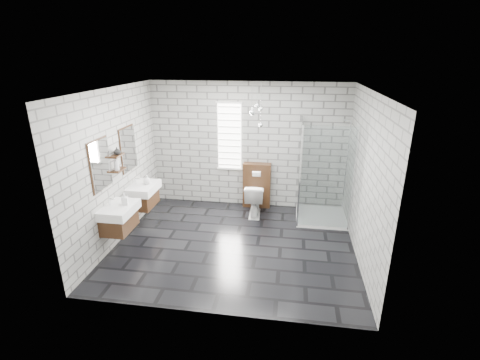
% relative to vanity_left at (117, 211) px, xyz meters
% --- Properties ---
extents(floor, '(4.20, 3.60, 0.02)m').
position_rel_vanity_left_xyz_m(floor, '(1.91, 0.50, -0.77)').
color(floor, black).
rests_on(floor, ground).
extents(ceiling, '(4.20, 3.60, 0.02)m').
position_rel_vanity_left_xyz_m(ceiling, '(1.91, 0.50, 1.95)').
color(ceiling, white).
rests_on(ceiling, wall_back).
extents(wall_back, '(4.20, 0.02, 2.70)m').
position_rel_vanity_left_xyz_m(wall_back, '(1.91, 2.31, 0.59)').
color(wall_back, '#9E9D98').
rests_on(wall_back, floor).
extents(wall_front, '(4.20, 0.02, 2.70)m').
position_rel_vanity_left_xyz_m(wall_front, '(1.91, -1.31, 0.59)').
color(wall_front, '#9E9D98').
rests_on(wall_front, floor).
extents(wall_left, '(0.02, 3.60, 2.70)m').
position_rel_vanity_left_xyz_m(wall_left, '(-0.20, 0.50, 0.59)').
color(wall_left, '#9E9D98').
rests_on(wall_left, floor).
extents(wall_right, '(0.02, 3.60, 2.70)m').
position_rel_vanity_left_xyz_m(wall_right, '(4.02, 0.50, 0.59)').
color(wall_right, '#9E9D98').
rests_on(wall_right, floor).
extents(vanity_left, '(0.47, 0.70, 1.57)m').
position_rel_vanity_left_xyz_m(vanity_left, '(0.00, 0.00, 0.00)').
color(vanity_left, '#402613').
rests_on(vanity_left, wall_left).
extents(vanity_right, '(0.47, 0.70, 1.57)m').
position_rel_vanity_left_xyz_m(vanity_right, '(0.00, 1.00, 0.00)').
color(vanity_right, '#402613').
rests_on(vanity_right, wall_left).
extents(shelf_lower, '(0.14, 0.30, 0.03)m').
position_rel_vanity_left_xyz_m(shelf_lower, '(-0.12, 0.45, 0.56)').
color(shelf_lower, '#402613').
rests_on(shelf_lower, wall_left).
extents(shelf_upper, '(0.14, 0.30, 0.03)m').
position_rel_vanity_left_xyz_m(shelf_upper, '(-0.12, 0.45, 0.82)').
color(shelf_upper, '#402613').
rests_on(shelf_upper, wall_left).
extents(window, '(0.56, 0.05, 1.48)m').
position_rel_vanity_left_xyz_m(window, '(1.51, 2.28, 0.79)').
color(window, white).
rests_on(window, wall_back).
extents(cistern_panel, '(0.60, 0.20, 1.00)m').
position_rel_vanity_left_xyz_m(cistern_panel, '(2.12, 2.20, -0.26)').
color(cistern_panel, '#402613').
rests_on(cistern_panel, floor).
extents(flush_plate, '(0.18, 0.01, 0.12)m').
position_rel_vanity_left_xyz_m(flush_plate, '(2.12, 2.10, 0.04)').
color(flush_plate, silver).
rests_on(flush_plate, cistern_panel).
extents(shower_enclosure, '(1.00, 1.00, 2.03)m').
position_rel_vanity_left_xyz_m(shower_enclosure, '(3.41, 1.69, -0.25)').
color(shower_enclosure, white).
rests_on(shower_enclosure, floor).
extents(pendant_cluster, '(0.27, 0.28, 0.84)m').
position_rel_vanity_left_xyz_m(pendant_cluster, '(2.12, 1.88, 1.38)').
color(pendant_cluster, silver).
rests_on(pendant_cluster, ceiling).
extents(toilet, '(0.42, 0.71, 0.70)m').
position_rel_vanity_left_xyz_m(toilet, '(2.12, 1.77, -0.41)').
color(toilet, white).
rests_on(toilet, floor).
extents(soap_bottle_a, '(0.12, 0.12, 0.21)m').
position_rel_vanity_left_xyz_m(soap_bottle_a, '(0.13, 0.06, 0.20)').
color(soap_bottle_a, '#B2B2B2').
rests_on(soap_bottle_a, vanity_left).
extents(soap_bottle_b, '(0.17, 0.17, 0.18)m').
position_rel_vanity_left_xyz_m(soap_bottle_b, '(0.11, 1.04, 0.18)').
color(soap_bottle_b, '#B2B2B2').
rests_on(soap_bottle_b, vanity_right).
extents(soap_bottle_c, '(0.11, 0.11, 0.23)m').
position_rel_vanity_left_xyz_m(soap_bottle_c, '(-0.11, 0.37, 0.70)').
color(soap_bottle_c, '#B2B2B2').
rests_on(soap_bottle_c, shelf_lower).
extents(vase, '(0.14, 0.14, 0.13)m').
position_rel_vanity_left_xyz_m(vase, '(-0.11, 0.46, 0.90)').
color(vase, '#B2B2B2').
rests_on(vase, shelf_upper).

